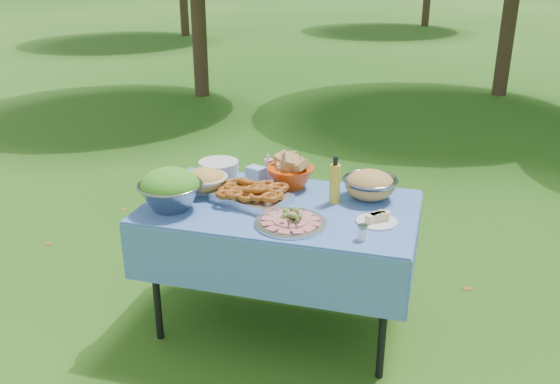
# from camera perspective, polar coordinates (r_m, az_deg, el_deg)

# --- Properties ---
(ground) EXTENTS (80.00, 80.00, 0.00)m
(ground) POSITION_cam_1_polar(r_m,az_deg,el_deg) (3.59, 0.04, -12.50)
(ground) COLOR #0D3D0B
(ground) RESTS_ON ground
(picnic_table) EXTENTS (1.46, 0.86, 0.76)m
(picnic_table) POSITION_cam_1_polar(r_m,az_deg,el_deg) (3.39, 0.04, -7.18)
(picnic_table) COLOR #84CDFF
(picnic_table) RESTS_ON ground
(salad_bowl) EXTENTS (0.39, 0.39, 0.23)m
(salad_bowl) POSITION_cam_1_polar(r_m,az_deg,el_deg) (3.18, -10.53, 0.28)
(salad_bowl) COLOR gray
(salad_bowl) RESTS_ON picnic_table
(pasta_bowl_white) EXTENTS (0.28, 0.28, 0.14)m
(pasta_bowl_white) POSITION_cam_1_polar(r_m,az_deg,el_deg) (3.39, -7.24, 1.11)
(pasta_bowl_white) COLOR silver
(pasta_bowl_white) RESTS_ON picnic_table
(plate_stack) EXTENTS (0.29, 0.29, 0.11)m
(plate_stack) POSITION_cam_1_polar(r_m,az_deg,el_deg) (3.61, -5.90, 2.15)
(plate_stack) COLOR silver
(plate_stack) RESTS_ON picnic_table
(wipes_box) EXTENTS (0.13, 0.11, 0.10)m
(wipes_box) POSITION_cam_1_polar(r_m,az_deg,el_deg) (3.52, -2.32, 1.67)
(wipes_box) COLOR #93BFE8
(wipes_box) RESTS_ON picnic_table
(sanitizer_bottle) EXTENTS (0.06, 0.06, 0.15)m
(sanitizer_bottle) POSITION_cam_1_polar(r_m,az_deg,el_deg) (3.57, -1.11, 2.45)
(sanitizer_bottle) COLOR pink
(sanitizer_bottle) RESTS_ON picnic_table
(bread_bowl) EXTENTS (0.35, 0.35, 0.18)m
(bread_bowl) POSITION_cam_1_polar(r_m,az_deg,el_deg) (3.44, 1.02, 1.97)
(bread_bowl) COLOR #D9400A
(bread_bowl) RESTS_ON picnic_table
(pasta_bowl_steel) EXTENTS (0.32, 0.32, 0.16)m
(pasta_bowl_steel) POSITION_cam_1_polar(r_m,az_deg,el_deg) (3.32, 8.65, 0.72)
(pasta_bowl_steel) COLOR gray
(pasta_bowl_steel) RESTS_ON picnic_table
(fried_tray) EXTENTS (0.46, 0.39, 0.09)m
(fried_tray) POSITION_cam_1_polar(r_m,az_deg,el_deg) (3.25, -2.73, -0.21)
(fried_tray) COLOR silver
(fried_tray) RESTS_ON picnic_table
(charcuterie_platter) EXTENTS (0.43, 0.43, 0.08)m
(charcuterie_platter) POSITION_cam_1_polar(r_m,az_deg,el_deg) (2.98, 1.04, -2.37)
(charcuterie_platter) COLOR #BABEC2
(charcuterie_platter) RESTS_ON picnic_table
(oil_bottle) EXTENTS (0.07, 0.07, 0.26)m
(oil_bottle) POSITION_cam_1_polar(r_m,az_deg,el_deg) (3.21, 5.30, 1.15)
(oil_bottle) COLOR gold
(oil_bottle) RESTS_ON picnic_table
(cheese_plate) EXTENTS (0.26, 0.26, 0.06)m
(cheese_plate) POSITION_cam_1_polar(r_m,az_deg,el_deg) (3.04, 9.32, -2.42)
(cheese_plate) COLOR silver
(cheese_plate) RESTS_ON picnic_table
(shaker) EXTENTS (0.06, 0.06, 0.08)m
(shaker) POSITION_cam_1_polar(r_m,az_deg,el_deg) (2.85, 7.93, -3.87)
(shaker) COLOR white
(shaker) RESTS_ON picnic_table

